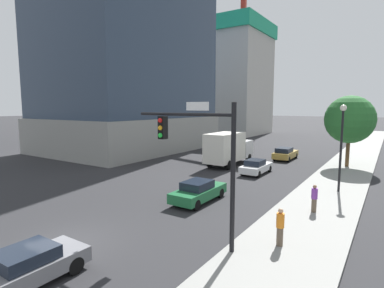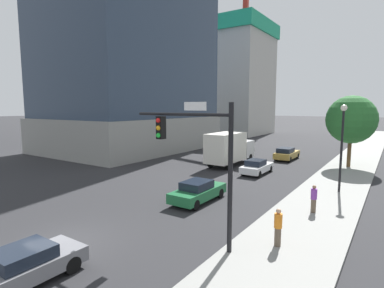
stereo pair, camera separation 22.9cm
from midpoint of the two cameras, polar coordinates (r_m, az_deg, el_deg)
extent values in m
plane|color=#28282B|center=(15.45, -23.00, -16.86)|extent=(400.00, 400.00, 0.00)
cube|color=gray|center=(28.49, 25.79, -5.93)|extent=(4.45, 120.00, 0.15)
cube|color=gray|center=(45.02, -11.81, 2.01)|extent=(16.89, 22.73, 4.61)
cube|color=#B2AFA8|center=(70.35, 8.09, 11.95)|extent=(12.33, 15.56, 24.51)
cube|color=#1E9E70|center=(72.09, 8.25, 20.49)|extent=(13.07, 16.49, 3.00)
cube|color=red|center=(65.14, 9.38, 16.17)|extent=(0.90, 0.90, 33.17)
cylinder|color=black|center=(12.39, 7.15, -6.54)|extent=(0.20, 0.20, 6.14)
cylinder|color=black|center=(13.30, -2.15, 5.59)|extent=(4.86, 0.14, 0.14)
cube|color=black|center=(14.03, -5.96, 3.08)|extent=(0.32, 0.36, 1.05)
sphere|color=red|center=(13.86, -6.47, 4.43)|extent=(0.22, 0.22, 0.22)
sphere|color=orange|center=(13.88, -6.46, 3.03)|extent=(0.22, 0.22, 0.22)
sphere|color=green|center=(13.91, -6.44, 1.63)|extent=(0.22, 0.22, 0.22)
cube|color=white|center=(12.89, 0.51, 7.11)|extent=(1.10, 0.04, 0.36)
cylinder|color=black|center=(23.52, 25.91, -1.29)|extent=(0.16, 0.16, 5.70)
sphere|color=silver|center=(23.31, 26.31, 6.10)|extent=(0.44, 0.44, 0.44)
cylinder|color=brown|center=(34.09, 27.01, -1.33)|extent=(0.36, 0.36, 2.94)
sphere|color=#286B2D|center=(33.82, 27.32, 4.12)|extent=(4.72, 4.72, 4.72)
cube|color=#1E6638|center=(19.88, 0.95, -9.14)|extent=(1.78, 4.42, 0.62)
cube|color=#19212D|center=(19.59, 0.67, -7.69)|extent=(1.49, 1.94, 0.50)
cylinder|color=black|center=(21.57, 1.35, -8.56)|extent=(0.22, 0.64, 0.64)
cylinder|color=black|center=(20.82, 5.04, -9.17)|extent=(0.22, 0.64, 0.64)
cylinder|color=black|center=(19.20, -3.51, -10.55)|extent=(0.22, 0.64, 0.64)
cylinder|color=black|center=(18.35, 0.47, -11.38)|extent=(0.22, 0.64, 0.64)
cube|color=slate|center=(12.66, -29.44, -19.96)|extent=(1.80, 4.16, 0.57)
cube|color=#19212D|center=(12.47, -29.28, -17.77)|extent=(1.51, 1.84, 0.45)
cylinder|color=black|center=(13.99, -25.52, -18.14)|extent=(0.22, 0.64, 0.64)
cylinder|color=black|center=(12.78, -21.61, -20.44)|extent=(0.22, 0.64, 0.64)
cube|color=silver|center=(28.53, 11.77, -4.37)|extent=(1.70, 4.13, 0.59)
cube|color=#19212D|center=(28.10, 11.52, -3.41)|extent=(1.43, 1.78, 0.50)
cylinder|color=black|center=(30.13, 11.42, -4.24)|extent=(0.22, 0.61, 0.61)
cylinder|color=black|center=(29.62, 14.12, -4.51)|extent=(0.22, 0.61, 0.61)
cylinder|color=black|center=(27.60, 9.21, -5.22)|extent=(0.22, 0.61, 0.61)
cylinder|color=black|center=(27.03, 12.12, -5.55)|extent=(0.22, 0.61, 0.61)
cube|color=#AD8938|center=(36.95, 16.98, -1.88)|extent=(1.81, 4.47, 0.66)
cube|color=#19212D|center=(36.31, 16.74, -1.08)|extent=(1.52, 2.11, 0.51)
cylinder|color=black|center=(38.66, 16.47, -1.90)|extent=(0.22, 0.63, 0.63)
cylinder|color=black|center=(38.24, 18.76, -2.08)|extent=(0.22, 0.63, 0.63)
cylinder|color=black|center=(35.80, 15.04, -2.55)|extent=(0.22, 0.63, 0.63)
cylinder|color=black|center=(35.34, 17.49, -2.75)|extent=(0.22, 0.63, 0.63)
cube|color=silver|center=(34.52, 8.83, -0.79)|extent=(2.33, 2.03, 1.82)
cube|color=silver|center=(31.16, 6.00, -0.59)|extent=(2.33, 5.07, 2.90)
cylinder|color=black|center=(35.11, 7.27, -2.31)|extent=(0.30, 0.93, 0.93)
cylinder|color=black|center=(34.26, 10.35, -2.59)|extent=(0.30, 0.93, 0.93)
cylinder|color=black|center=(30.79, 3.18, -3.57)|extent=(0.30, 0.93, 0.93)
cylinder|color=black|center=(29.83, 6.59, -3.95)|extent=(0.30, 0.93, 0.93)
cylinder|color=brown|center=(14.15, 15.69, -16.37)|extent=(0.28, 0.28, 0.81)
cylinder|color=orange|center=(13.88, 15.80, -13.63)|extent=(0.34, 0.34, 0.63)
sphere|color=tan|center=(13.74, 15.86, -11.98)|extent=(0.22, 0.22, 0.22)
cylinder|color=brown|center=(18.89, 21.60, -10.65)|extent=(0.28, 0.28, 0.77)
cylinder|color=purple|center=(18.70, 21.69, -8.65)|extent=(0.34, 0.34, 0.60)
sphere|color=#997051|center=(18.60, 21.75, -7.45)|extent=(0.21, 0.21, 0.21)
camera|label=1|loc=(0.11, -90.29, -0.04)|focal=28.40mm
camera|label=2|loc=(0.11, 89.71, 0.04)|focal=28.40mm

